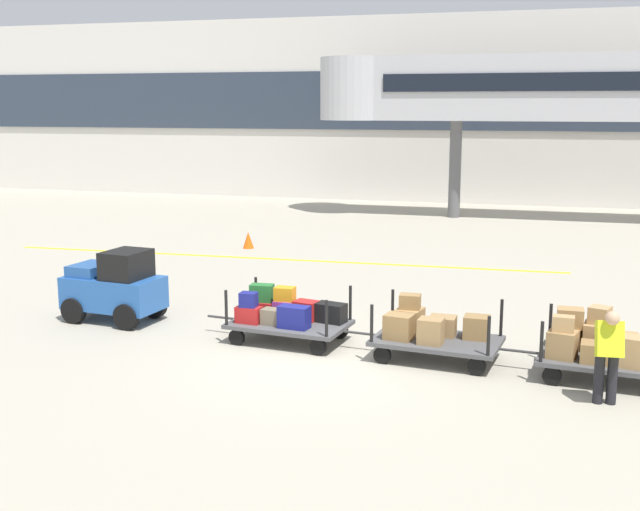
% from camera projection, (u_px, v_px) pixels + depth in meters
% --- Properties ---
extents(ground_plane, '(120.00, 120.00, 0.00)m').
position_uv_depth(ground_plane, '(309.00, 361.00, 14.64)').
color(ground_plane, '#A8A08E').
extents(apron_lead_line, '(17.39, 0.82, 0.01)m').
position_uv_depth(apron_lead_line, '(275.00, 259.00, 24.34)').
color(apron_lead_line, yellow).
rests_on(apron_lead_line, ground_plane).
extents(terminal_building, '(55.74, 2.51, 8.85)m').
position_uv_depth(terminal_building, '(463.00, 110.00, 38.36)').
color(terminal_building, silver).
rests_on(terminal_building, ground_plane).
extents(jet_bridge, '(18.48, 3.00, 6.62)m').
position_uv_depth(jet_bridge, '(528.00, 89.00, 31.70)').
color(jet_bridge, '#B7B7BC').
rests_on(jet_bridge, ground_plane).
extents(baggage_tug, '(2.21, 1.43, 1.58)m').
position_uv_depth(baggage_tug, '(115.00, 287.00, 17.27)').
color(baggage_tug, '#2659A5').
rests_on(baggage_tug, ground_plane).
extents(baggage_cart_lead, '(3.06, 1.65, 1.10)m').
position_uv_depth(baggage_cart_lead, '(287.00, 315.00, 15.83)').
color(baggage_cart_lead, '#4C4C4F').
rests_on(baggage_cart_lead, ground_plane).
extents(baggage_cart_middle, '(3.06, 1.65, 1.12)m').
position_uv_depth(baggage_cart_middle, '(431.00, 331.00, 14.73)').
color(baggage_cart_middle, '#4C4C4F').
rests_on(baggage_cart_middle, ground_plane).
extents(baggage_cart_tail, '(3.06, 1.65, 1.20)m').
position_uv_depth(baggage_cart_tail, '(603.00, 346.00, 13.61)').
color(baggage_cart_tail, '#4C4C4F').
rests_on(baggage_cart_tail, ground_plane).
extents(baggage_handler, '(0.44, 0.46, 1.56)m').
position_uv_depth(baggage_handler, '(608.00, 352.00, 12.35)').
color(baggage_handler, black).
rests_on(baggage_handler, ground_plane).
extents(safety_cone_near, '(0.36, 0.36, 0.55)m').
position_uv_depth(safety_cone_near, '(248.00, 240.00, 26.13)').
color(safety_cone_near, '#EA590F').
rests_on(safety_cone_near, ground_plane).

